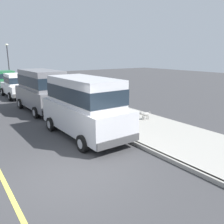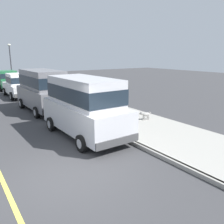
% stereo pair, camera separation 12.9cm
% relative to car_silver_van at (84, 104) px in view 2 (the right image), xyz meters
% --- Properties ---
extents(ground_plane, '(80.00, 80.00, 0.00)m').
position_rel_car_silver_van_xyz_m(ground_plane, '(-2.13, -2.83, -1.39)').
color(ground_plane, '#38383A').
extents(curb, '(0.16, 64.00, 0.14)m').
position_rel_car_silver_van_xyz_m(curb, '(1.07, -2.83, -1.32)').
color(curb, gray).
rests_on(curb, ground).
extents(sidewalk, '(3.60, 64.00, 0.14)m').
position_rel_car_silver_van_xyz_m(sidewalk, '(2.87, -2.83, -1.32)').
color(sidewalk, '#99968E').
rests_on(sidewalk, ground).
extents(lane_centre_line, '(0.12, 57.60, 0.01)m').
position_rel_car_silver_van_xyz_m(lane_centre_line, '(-3.73, -2.83, -1.39)').
color(lane_centre_line, '#E0D64C').
rests_on(lane_centre_line, ground).
extents(car_silver_van, '(2.20, 4.93, 2.52)m').
position_rel_car_silver_van_xyz_m(car_silver_van, '(0.00, 0.00, 0.00)').
color(car_silver_van, '#BCBCC1').
rests_on(car_silver_van, ground).
extents(car_grey_van, '(2.21, 4.94, 2.52)m').
position_rel_car_silver_van_xyz_m(car_grey_van, '(0.07, 5.59, 0.00)').
color(car_grey_van, slate).
rests_on(car_grey_van, ground).
extents(car_white_sedan, '(2.06, 4.61, 1.92)m').
position_rel_car_silver_van_xyz_m(car_white_sedan, '(0.06, 11.57, -0.41)').
color(car_white_sedan, white).
rests_on(car_white_sedan, ground).
extents(car_green_hatchback, '(2.00, 3.82, 1.88)m').
position_rel_car_silver_van_xyz_m(car_green_hatchback, '(0.08, 16.44, -0.42)').
color(car_green_hatchback, '#23663D').
rests_on(car_green_hatchback, ground).
extents(dog_grey, '(0.75, 0.26, 0.49)m').
position_rel_car_silver_van_xyz_m(dog_grey, '(3.54, 0.03, -0.97)').
color(dog_grey, '#999691').
rests_on(dog_grey, sidewalk).
extents(fire_hydrant, '(0.34, 0.24, 0.72)m').
position_rel_car_silver_van_xyz_m(fire_hydrant, '(1.52, 2.47, -0.92)').
color(fire_hydrant, gold).
rests_on(fire_hydrant, sidewalk).
extents(street_lamp, '(0.36, 0.36, 4.42)m').
position_rel_car_silver_van_xyz_m(street_lamp, '(1.42, 20.47, 1.51)').
color(street_lamp, '#2D2D33').
rests_on(street_lamp, sidewalk).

